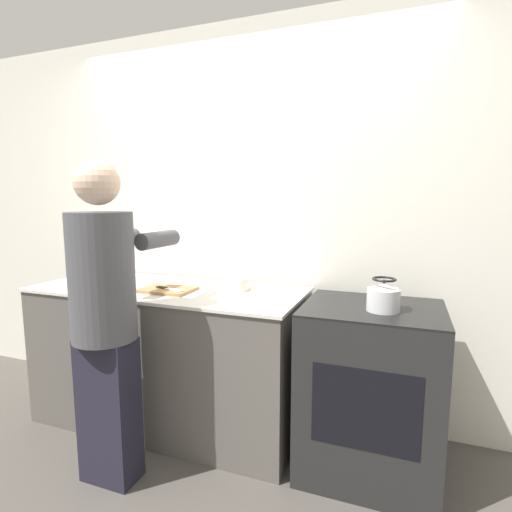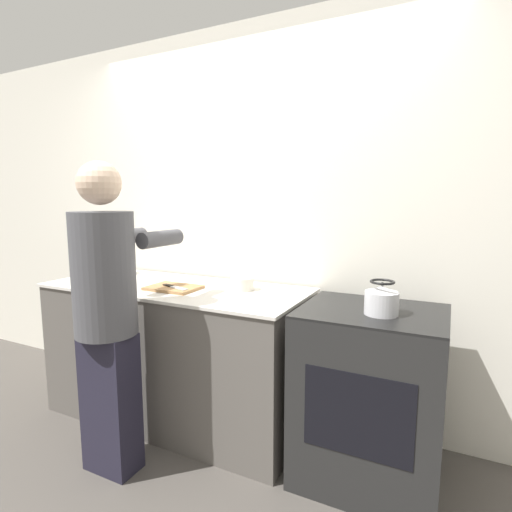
{
  "view_description": "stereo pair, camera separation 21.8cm",
  "coord_description": "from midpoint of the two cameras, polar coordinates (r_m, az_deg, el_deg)",
  "views": [
    {
      "loc": [
        1.02,
        -1.78,
        1.45
      ],
      "look_at": [
        0.26,
        0.24,
        1.15
      ],
      "focal_mm": 28.0,
      "sensor_mm": 36.0,
      "label": 1
    },
    {
      "loc": [
        1.22,
        -1.7,
        1.45
      ],
      "look_at": [
        0.26,
        0.24,
        1.15
      ],
      "focal_mm": 28.0,
      "sensor_mm": 36.0,
      "label": 2
    }
  ],
  "objects": [
    {
      "name": "cutting_board",
      "position": [
        2.53,
        -14.97,
        -4.69
      ],
      "size": [
        0.32,
        0.23,
        0.02
      ],
      "color": "#A87A4C",
      "rests_on": "counter"
    },
    {
      "name": "ground_plane",
      "position": [
        2.53,
        -11.23,
        -27.19
      ],
      "size": [
        12.0,
        12.0,
        0.0
      ],
      "primitive_type": "plane",
      "color": "#4C4742"
    },
    {
      "name": "kettle",
      "position": [
        2.03,
        14.85,
        -5.73
      ],
      "size": [
        0.16,
        0.16,
        0.17
      ],
      "color": "silver",
      "rests_on": "oven"
    },
    {
      "name": "bowl_prep",
      "position": [
        3.13,
        -22.39,
        -2.08
      ],
      "size": [
        0.16,
        0.16,
        0.08
      ],
      "color": "brown",
      "rests_on": "counter"
    },
    {
      "name": "oven",
      "position": [
        2.28,
        13.21,
        -18.18
      ],
      "size": [
        0.7,
        0.59,
        0.91
      ],
      "color": "black",
      "rests_on": "ground_plane"
    },
    {
      "name": "person",
      "position": [
        2.18,
        -23.43,
        -7.34
      ],
      "size": [
        0.36,
        0.6,
        1.64
      ],
      "color": "#211F2E",
      "rests_on": "ground_plane"
    },
    {
      "name": "wall_back",
      "position": [
        2.74,
        -3.64,
        4.83
      ],
      "size": [
        8.0,
        0.05,
        2.6
      ],
      "color": "silver",
      "rests_on": "ground_plane"
    },
    {
      "name": "knife",
      "position": [
        2.5,
        -14.84,
        -4.58
      ],
      "size": [
        0.22,
        0.09,
        0.01
      ],
      "rotation": [
        0.0,
        0.0,
        -0.29
      ],
      "color": "silver",
      "rests_on": "cutting_board"
    },
    {
      "name": "canister_jar",
      "position": [
        3.06,
        -25.01,
        -1.92
      ],
      "size": [
        0.12,
        0.12,
        0.13
      ],
      "color": "tan",
      "rests_on": "counter"
    },
    {
      "name": "counter",
      "position": [
        2.76,
        -14.53,
        -13.57
      ],
      "size": [
        1.74,
        0.71,
        0.9
      ],
      "color": "#5B5651",
      "rests_on": "ground_plane"
    },
    {
      "name": "bowl_mixing",
      "position": [
        2.47,
        -5.14,
        -4.05
      ],
      "size": [
        0.14,
        0.14,
        0.08
      ],
      "color": "silver",
      "rests_on": "counter"
    }
  ]
}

